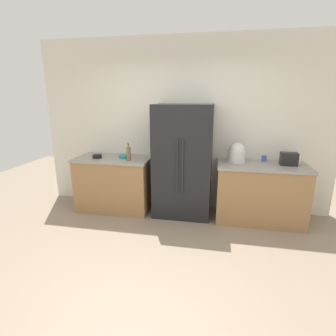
{
  "coord_description": "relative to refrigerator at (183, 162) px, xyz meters",
  "views": [
    {
      "loc": [
        0.59,
        -2.47,
        1.88
      ],
      "look_at": [
        0.03,
        0.44,
        1.06
      ],
      "focal_mm": 27.52,
      "sensor_mm": 36.0,
      "label": 1
    }
  ],
  "objects": [
    {
      "name": "ground_plane",
      "position": [
        -0.07,
        -1.47,
        -0.89
      ],
      "size": [
        9.78,
        9.78,
        0.0
      ],
      "primitive_type": "plane",
      "color": "gray"
    },
    {
      "name": "kitchen_back_panel",
      "position": [
        -0.07,
        0.38,
        0.52
      ],
      "size": [
        4.89,
        0.1,
        2.82
      ],
      "primitive_type": "cube",
      "color": "silver",
      "rests_on": "ground_plane"
    },
    {
      "name": "counter_left",
      "position": [
        -1.17,
        -0.01,
        -0.44
      ],
      "size": [
        1.24,
        0.69,
        0.91
      ],
      "color": "#9E7247",
      "rests_on": "ground_plane"
    },
    {
      "name": "counter_right",
      "position": [
        1.21,
        -0.01,
        -0.44
      ],
      "size": [
        1.33,
        0.69,
        0.91
      ],
      "color": "#9E7247",
      "rests_on": "ground_plane"
    },
    {
      "name": "refrigerator",
      "position": [
        0.0,
        0.0,
        0.0
      ],
      "size": [
        0.9,
        0.64,
        1.78
      ],
      "color": "black",
      "rests_on": "ground_plane"
    },
    {
      "name": "toaster",
      "position": [
        1.57,
        0.01,
        0.11
      ],
      "size": [
        0.23,
        0.15,
        0.19
      ],
      "primitive_type": "cube",
      "color": "black",
      "rests_on": "counter_right"
    },
    {
      "name": "rice_cooker",
      "position": [
        0.83,
        0.07,
        0.15
      ],
      "size": [
        0.27,
        0.27,
        0.3
      ],
      "color": "silver",
      "rests_on": "counter_right"
    },
    {
      "name": "bottle_a",
      "position": [
        -0.84,
        -0.16,
        0.13
      ],
      "size": [
        0.07,
        0.07,
        0.28
      ],
      "color": "brown",
      "rests_on": "counter_left"
    },
    {
      "name": "cup_a",
      "position": [
        1.74,
        0.14,
        0.07
      ],
      "size": [
        0.08,
        0.08,
        0.11
      ],
      "primitive_type": "cylinder",
      "color": "white",
      "rests_on": "counter_right"
    },
    {
      "name": "cup_b",
      "position": [
        1.26,
        0.19,
        0.06
      ],
      "size": [
        0.07,
        0.07,
        0.09
      ],
      "primitive_type": "cylinder",
      "color": "blue",
      "rests_on": "counter_right"
    },
    {
      "name": "bowl_a",
      "position": [
        -1.42,
        -0.1,
        0.05
      ],
      "size": [
        0.15,
        0.15,
        0.06
      ],
      "primitive_type": "cylinder",
      "color": "black",
      "rests_on": "counter_left"
    },
    {
      "name": "bowl_b",
      "position": [
        -0.97,
        -0.01,
        0.04
      ],
      "size": [
        0.2,
        0.2,
        0.05
      ],
      "primitive_type": "cylinder",
      "color": "teal",
      "rests_on": "counter_left"
    }
  ]
}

